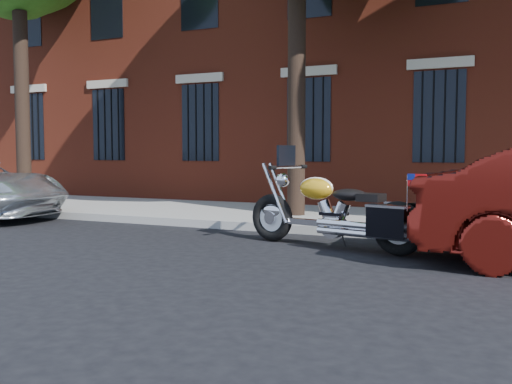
% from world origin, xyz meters
% --- Properties ---
extents(ground, '(120.00, 120.00, 0.00)m').
position_xyz_m(ground, '(0.00, 0.00, 0.00)').
color(ground, black).
rests_on(ground, ground).
extents(curb, '(40.00, 0.16, 0.15)m').
position_xyz_m(curb, '(0.00, 1.38, 0.07)').
color(curb, gray).
rests_on(curb, ground).
extents(sidewalk, '(40.00, 3.60, 0.15)m').
position_xyz_m(sidewalk, '(0.00, 3.26, 0.07)').
color(sidewalk, gray).
rests_on(sidewalk, ground).
extents(building, '(26.00, 10.08, 12.00)m').
position_xyz_m(building, '(0.00, 10.06, 6.00)').
color(building, maroon).
rests_on(building, ground).
extents(motorcycle, '(2.89, 1.29, 1.53)m').
position_xyz_m(motorcycle, '(2.24, 0.09, 0.52)').
color(motorcycle, black).
rests_on(motorcycle, ground).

